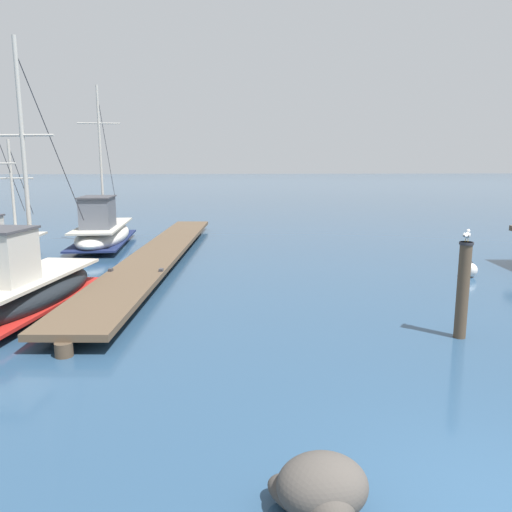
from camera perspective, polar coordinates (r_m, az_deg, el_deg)
floating_dock at (r=20.12m, az=-10.86°, el=0.45°), size 3.77×20.28×0.53m
fishing_boat_0 at (r=24.33m, az=-17.11°, el=2.75°), size 2.28×7.16×7.32m
fishing_boat_1 at (r=14.15m, az=-24.77°, el=-3.31°), size 2.96×6.29×6.87m
mooring_piling at (r=11.79m, az=22.55°, el=-3.48°), size 0.30×0.30×2.15m
perched_seagull at (r=11.57m, az=22.95°, el=2.22°), size 0.28×0.33×0.26m
shore_rock_near_left at (r=6.04m, az=7.37°, el=-25.06°), size 1.25×1.13×0.66m
mooring_buoy at (r=18.47m, az=23.24°, el=-1.47°), size 0.49×0.49×0.56m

